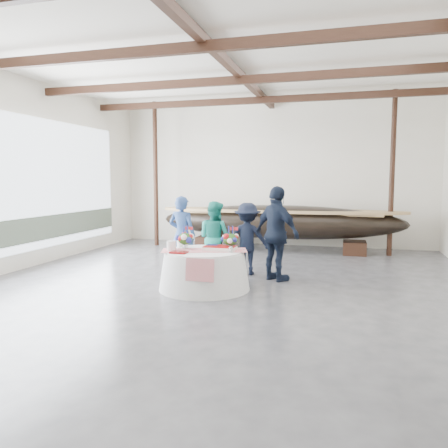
# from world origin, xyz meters

# --- Properties ---
(floor) EXTENTS (10.00, 12.00, 0.01)m
(floor) POSITION_xyz_m (0.00, 0.00, 0.00)
(floor) COLOR #3D3D42
(floor) RESTS_ON ground
(wall_back) EXTENTS (10.00, 0.02, 4.50)m
(wall_back) POSITION_xyz_m (0.00, 6.00, 2.25)
(wall_back) COLOR silver
(wall_back) RESTS_ON ground
(wall_left) EXTENTS (0.02, 12.00, 4.50)m
(wall_left) POSITION_xyz_m (-5.00, 0.00, 2.25)
(wall_left) COLOR silver
(wall_left) RESTS_ON ground
(ceiling) EXTENTS (10.00, 12.00, 0.01)m
(ceiling) POSITION_xyz_m (0.00, 0.00, 4.50)
(ceiling) COLOR white
(ceiling) RESTS_ON wall_back
(pavilion_structure) EXTENTS (9.80, 11.76, 4.50)m
(pavilion_structure) POSITION_xyz_m (0.00, 0.82, 4.00)
(pavilion_structure) COLOR black
(pavilion_structure) RESTS_ON ground
(open_bay) EXTENTS (0.03, 7.00, 3.20)m
(open_bay) POSITION_xyz_m (-4.95, 1.00, 1.83)
(open_bay) COLOR silver
(open_bay) RESTS_ON ground
(longboat_display) EXTENTS (7.21, 1.44, 1.35)m
(longboat_display) POSITION_xyz_m (0.42, 4.79, 0.86)
(longboat_display) COLOR black
(longboat_display) RESTS_ON ground
(banquet_table) EXTENTS (1.75, 1.75, 0.75)m
(banquet_table) POSITION_xyz_m (-0.28, -0.09, 0.38)
(banquet_table) COLOR silver
(banquet_table) RESTS_ON ground
(tabletop_items) EXTENTS (1.71, 1.05, 0.40)m
(tabletop_items) POSITION_xyz_m (-0.30, 0.03, 0.90)
(tabletop_items) COLOR red
(tabletop_items) RESTS_ON banquet_table
(guest_woman_blue) EXTENTS (0.68, 0.48, 1.74)m
(guest_woman_blue) POSITION_xyz_m (-1.20, 1.10, 0.87)
(guest_woman_blue) COLOR navy
(guest_woman_blue) RESTS_ON ground
(guest_woman_teal) EXTENTS (0.97, 0.87, 1.63)m
(guest_woman_teal) POSITION_xyz_m (-0.48, 1.23, 0.82)
(guest_woman_teal) COLOR teal
(guest_woman_teal) RESTS_ON ground
(guest_man_left) EXTENTS (1.07, 0.66, 1.60)m
(guest_man_left) POSITION_xyz_m (0.23, 1.41, 0.80)
(guest_man_left) COLOR black
(guest_man_left) RESTS_ON ground
(guest_man_right) EXTENTS (1.22, 1.06, 1.98)m
(guest_man_right) POSITION_xyz_m (0.95, 0.98, 0.99)
(guest_man_right) COLOR black
(guest_man_right) RESTS_ON ground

